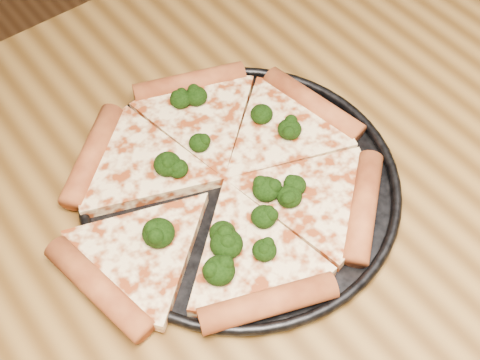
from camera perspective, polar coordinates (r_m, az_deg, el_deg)
dining_table at (r=0.73m, az=1.59°, el=-11.39°), size 1.20×0.90×0.75m
pizza_pan at (r=0.69m, az=0.00°, el=-0.40°), size 0.33×0.33×0.02m
pizza at (r=0.68m, az=-1.58°, el=-0.21°), size 0.35×0.34×0.03m
broccoli_florets at (r=0.66m, az=-1.25°, el=-0.83°), size 0.21×0.23×0.02m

